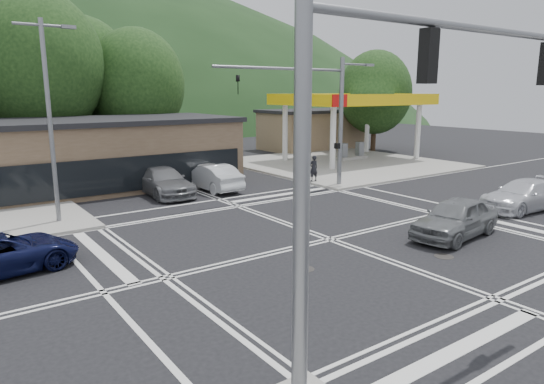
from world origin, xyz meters
TOP-DOWN VIEW (x-y plane):
  - ground at (0.00, 0.00)m, footprint 120.00×120.00m
  - sidewalk_ne at (15.00, 15.00)m, footprint 16.00×16.00m
  - gas_station_canopy at (16.99, 15.99)m, footprint 12.32×8.34m
  - convenience_store at (20.00, 25.00)m, footprint 10.00×6.00m
  - commercial_row at (-8.00, 17.00)m, footprint 24.00×8.00m
  - hill_north at (0.00, 90.00)m, footprint 252.00×126.00m
  - tree_n_b at (-6.00, 24.00)m, footprint 9.00×9.00m
  - tree_n_c at (1.00, 24.00)m, footprint 7.60×7.60m
  - tree_n_e at (-2.00, 28.00)m, footprint 8.40×8.40m
  - tree_ne at (24.00, 20.00)m, footprint 7.20×7.20m
  - streetlight_nw at (-8.44, 9.00)m, footprint 2.50×0.25m
  - signal_mast_ne at (6.95, 8.20)m, footprint 11.65×0.30m
  - signal_mast_sw at (-6.39, -8.20)m, footprint 9.14×0.28m
  - car_grey_center at (4.46, -2.74)m, footprint 5.03×2.56m
  - car_silver_east at (11.48, -1.95)m, footprint 5.47×2.70m
  - car_queue_a at (1.00, 11.83)m, footprint 1.86×4.91m
  - car_queue_b at (1.10, 14.00)m, footprint 2.38×5.01m
  - car_northbound at (-2.04, 12.23)m, footprint 2.37×5.60m
  - pedestrian at (7.50, 9.90)m, footprint 0.65×0.46m

SIDE VIEW (x-z plane):
  - ground at x=0.00m, z-range 0.00..0.00m
  - hill_north at x=0.00m, z-range -70.00..70.00m
  - sidewalk_ne at x=15.00m, z-range 0.00..0.15m
  - car_silver_east at x=11.48m, z-range 0.00..1.53m
  - car_queue_a at x=1.00m, z-range 0.00..1.60m
  - car_northbound at x=-2.04m, z-range 0.00..1.61m
  - car_grey_center at x=4.46m, z-range 0.00..1.64m
  - car_queue_b at x=1.10m, z-range 0.00..1.65m
  - pedestrian at x=7.50m, z-range 0.15..1.85m
  - convenience_store at x=20.00m, z-range 0.00..3.80m
  - commercial_row at x=-8.00m, z-range 0.00..4.00m
  - gas_station_canopy at x=16.99m, z-range 2.17..7.92m
  - streetlight_nw at x=-8.44m, z-range 0.55..9.55m
  - signal_mast_ne at x=6.95m, z-range 1.07..9.07m
  - signal_mast_sw at x=-6.39m, z-range 1.12..9.12m
  - tree_ne at x=24.00m, z-range 0.85..10.84m
  - tree_n_c at x=1.00m, z-range 1.06..11.93m
  - tree_n_e at x=-2.00m, z-range 1.15..13.13m
  - tree_n_b at x=-6.00m, z-range 1.30..14.28m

